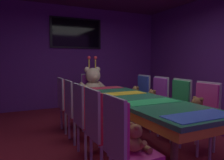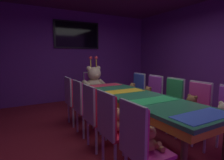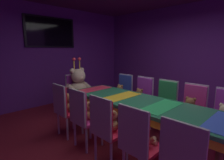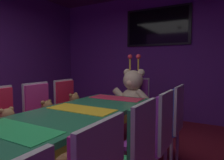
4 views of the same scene
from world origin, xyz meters
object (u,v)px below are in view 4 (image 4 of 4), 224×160
chair_right_3 (158,131)px  chair_right_4 (172,117)px  king_teddy_bear (133,92)px  chair_left_2 (0,121)px  banquet_table (54,127)px  teddy_left_3 (48,113)px  chair_right_2 (134,153)px  teddy_left_4 (75,105)px  throne_chair (137,100)px  teddy_left_2 (8,124)px  chair_left_3 (40,111)px  chair_left_4 (68,104)px  teddy_right_4 (160,117)px  teddy_right_3 (144,130)px  wall_tv (157,27)px

chair_right_3 → chair_right_4: size_ratio=1.00×
chair_right_4 → king_teddy_bear: size_ratio=1.05×
chair_left_2 → king_teddy_bear: bearing=65.9°
chair_right_3 → chair_right_4: same height
banquet_table → king_teddy_bear: king_teddy_bear is taller
teddy_left_3 → chair_right_4: chair_right_4 is taller
chair_left_2 → chair_right_2: (1.65, 0.00, 0.00)m
chair_right_2 → king_teddy_bear: 2.02m
teddy_left_4 → throne_chair: bearing=53.3°
banquet_table → throne_chair: 1.98m
teddy_left_2 → chair_right_3: bearing=20.3°
chair_left_3 → chair_left_4: 0.56m
banquet_table → throne_chair: size_ratio=2.92×
teddy_left_4 → teddy_right_4: (1.36, 0.03, -0.01)m
chair_left_2 → chair_right_2: bearing=0.0°
banquet_table → chair_right_4: (0.83, 1.11, -0.06)m
chair_right_3 → throne_chair: 1.67m
teddy_left_3 → chair_left_4: size_ratio=0.33×
chair_left_2 → chair_right_4: size_ratio=1.00×
chair_left_4 → teddy_right_3: bearing=-20.2°
chair_left_4 → throne_chair: (0.82, 0.90, 0.00)m
chair_left_3 → throne_chair: 1.67m
teddy_left_3 → chair_right_3: 1.50m
banquet_table → chair_left_4: size_ratio=2.92×
teddy_left_3 → throne_chair: throne_chair is taller
teddy_left_3 → teddy_right_4: bearing=23.2°
chair_left_3 → teddy_left_3: (0.15, 0.00, -0.01)m
teddy_left_4 → throne_chair: (0.67, 0.90, -0.00)m
chair_right_2 → chair_right_4: size_ratio=1.00×
banquet_table → chair_left_4: chair_left_4 is taller
chair_right_3 → throne_chair: size_ratio=1.00×
banquet_table → chair_left_2: size_ratio=2.92×
teddy_left_4 → wall_tv: (0.67, 2.02, 1.45)m
wall_tv → chair_left_4: bearing=-112.0°
teddy_right_4 → wall_tv: bearing=-70.9°
chair_right_2 → chair_right_3: (0.01, 0.56, 0.00)m
teddy_right_3 → teddy_left_4: bearing=-22.1°
chair_left_4 → throne_chair: 1.21m
chair_right_2 → chair_left_3: bearing=-18.7°
banquet_table → teddy_left_3: bearing=141.7°
chair_right_3 → banquet_table: bearing=32.4°
teddy_left_4 → teddy_left_2: bearing=-90.3°
chair_right_2 → banquet_table: bearing=-1.9°
chair_right_4 → teddy_right_4: bearing=-0.0°
teddy_left_2 → teddy_left_3: bearing=89.0°
chair_left_3 → teddy_right_4: (1.50, 0.58, -0.01)m
chair_left_2 → teddy_left_4: (0.15, 1.11, 0.00)m
king_teddy_bear → teddy_left_2: bearing=-20.2°
banquet_table → chair_right_3: chair_right_3 is taller
teddy_right_3 → throne_chair: 1.61m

